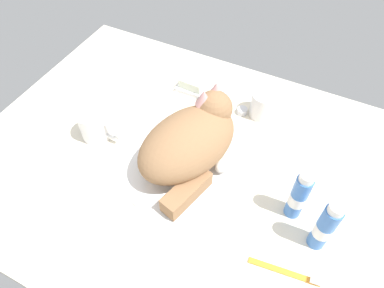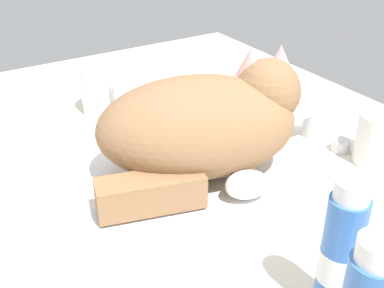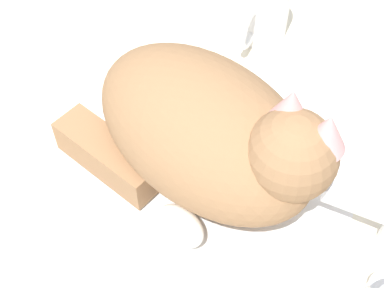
{
  "view_description": "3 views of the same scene",
  "coord_description": "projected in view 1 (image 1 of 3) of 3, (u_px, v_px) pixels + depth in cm",
  "views": [
    {
      "loc": [
        24.09,
        -46.06,
        70.96
      ],
      "look_at": [
        0.34,
        1.69,
        5.44
      ],
      "focal_mm": 32.77,
      "sensor_mm": 36.0,
      "label": 1
    },
    {
      "loc": [
        48.69,
        -30.91,
        37.05
      ],
      "look_at": [
        -1.73,
        0.3,
        3.84
      ],
      "focal_mm": 45.74,
      "sensor_mm": 36.0,
      "label": 2
    },
    {
      "loc": [
        33.47,
        14.59,
        50.99
      ],
      "look_at": [
        1.17,
        -0.77,
        5.78
      ],
      "focal_mm": 50.8,
      "sensor_mm": 36.0,
      "label": 3
    }
  ],
  "objects": [
    {
      "name": "cat",
      "position": [
        191.0,
        140.0,
        0.82
      ],
      "size": [
        24.82,
        32.02,
        16.13
      ],
      "color": "#936B47",
      "rests_on": "sink_basin"
    },
    {
      "name": "mouthwash_bottle",
      "position": [
        325.0,
        227.0,
        0.69
      ],
      "size": [
        3.74,
        3.74,
        15.46
      ],
      "color": "#3870C6",
      "rests_on": "ground_plane"
    },
    {
      "name": "toothbrush",
      "position": [
        289.0,
        273.0,
        0.7
      ],
      "size": [
        14.56,
        3.06,
        1.6
      ],
      "color": "orange",
      "rests_on": "ground_plane"
    },
    {
      "name": "toothpaste_bottle",
      "position": [
        299.0,
        196.0,
        0.74
      ],
      "size": [
        3.69,
        3.69,
        14.84
      ],
      "color": "#3870C6",
      "rests_on": "ground_plane"
    },
    {
      "name": "soap_dish",
      "position": [
        193.0,
        88.0,
        1.04
      ],
      "size": [
        9.0,
        6.4,
        1.2
      ],
      "primitive_type": "cube",
      "color": "white",
      "rests_on": "ground_plane"
    },
    {
      "name": "faucet",
      "position": [
        221.0,
        103.0,
        0.97
      ],
      "size": [
        14.72,
        10.21,
        6.05
      ],
      "color": "silver",
      "rests_on": "ground_plane"
    },
    {
      "name": "rinse_cup",
      "position": [
        263.0,
        104.0,
        0.95
      ],
      "size": [
        7.1,
        7.1,
        7.56
      ],
      "color": "white",
      "rests_on": "ground_plane"
    },
    {
      "name": "soap_bar",
      "position": [
        193.0,
        83.0,
        1.03
      ],
      "size": [
        7.24,
        5.0,
        2.72
      ],
      "primitive_type": "cube",
      "rotation": [
        0.0,
        0.0,
        -0.04
      ],
      "color": "silver",
      "rests_on": "soap_dish"
    },
    {
      "name": "ground_plane",
      "position": [
        188.0,
        165.0,
        0.89
      ],
      "size": [
        110.0,
        82.5,
        3.0
      ],
      "primitive_type": "cube",
      "color": "silver"
    },
    {
      "name": "coffee_mug",
      "position": [
        95.0,
        125.0,
        0.9
      ],
      "size": [
        11.54,
        7.48,
        8.43
      ],
      "color": "white",
      "rests_on": "ground_plane"
    },
    {
      "name": "sink_basin",
      "position": [
        188.0,
        161.0,
        0.88
      ],
      "size": [
        34.79,
        34.79,
        0.81
      ],
      "primitive_type": "cylinder",
      "color": "white",
      "rests_on": "ground_plane"
    }
  ]
}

